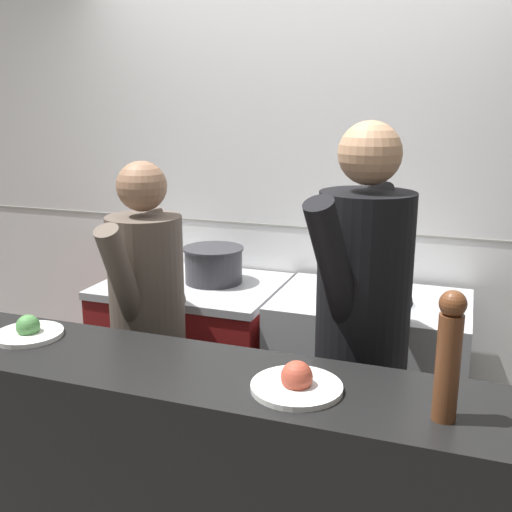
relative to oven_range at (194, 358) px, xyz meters
name	(u,v)px	position (x,y,z in m)	size (l,w,h in m)	color
wall_back_tiled	(300,200)	(0.48, 0.40, 0.86)	(8.00, 0.06, 2.60)	white
oven_range	(194,358)	(0.00, 0.00, 0.00)	(0.94, 0.71, 0.88)	maroon
prep_counter	(368,384)	(0.97, 0.00, 0.00)	(0.93, 0.65, 0.90)	#B7BABF
pass_counter	(175,495)	(0.48, -1.17, 0.04)	(2.52, 0.45, 0.98)	black
stock_pot	(214,264)	(0.11, 0.05, 0.54)	(0.33, 0.33, 0.19)	#2D2D33
mixing_bowl_steel	(391,296)	(1.06, -0.05, 0.50)	(0.24, 0.24, 0.08)	#B7BABF
chefs_knife	(355,301)	(0.90, -0.09, 0.46)	(0.36, 0.21, 0.02)	#B7BABF
plated_dish_main	(29,331)	(-0.13, -1.12, 0.56)	(0.25, 0.25, 0.09)	white
plated_dish_appetiser	(297,383)	(0.93, -1.19, 0.56)	(0.28, 0.28, 0.10)	white
pepper_mill	(449,354)	(1.35, -1.22, 0.73)	(0.07, 0.07, 0.37)	brown
chef_head_cook	(148,323)	(0.09, -0.62, 0.44)	(0.34, 0.70, 1.59)	black
chef_sous	(362,327)	(1.02, -0.60, 0.54)	(0.46, 0.76, 1.76)	black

